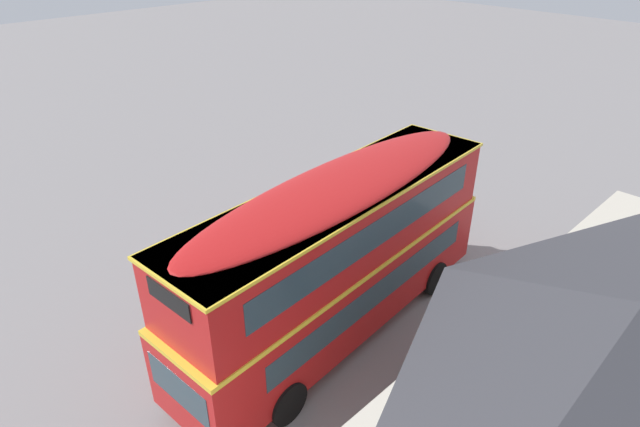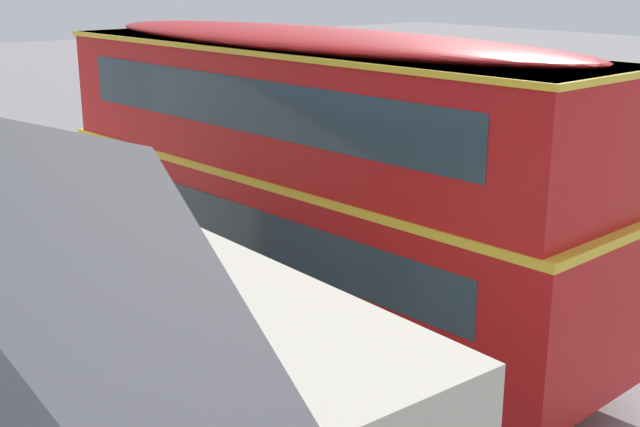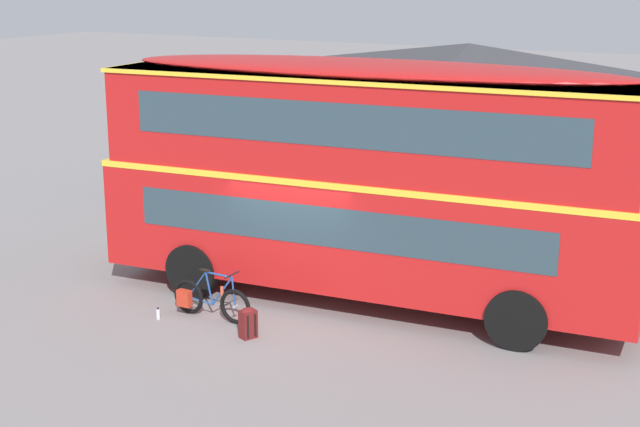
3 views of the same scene
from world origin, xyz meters
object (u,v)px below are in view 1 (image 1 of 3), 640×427
object	(u,v)px
backpack_on_ground	(300,266)
water_bottle_clear_plastic	(341,247)
kerb_bollard	(376,193)
touring_bicycle	(335,256)
double_decker_bus	(339,251)

from	to	relation	value
backpack_on_ground	water_bottle_clear_plastic	world-z (taller)	backpack_on_ground
kerb_bollard	touring_bicycle	bearing A→B (deg)	23.94
double_decker_bus	backpack_on_ground	xyz separation A→B (m)	(-1.01, -2.75, -2.35)
double_decker_bus	kerb_bollard	distance (m)	8.14
double_decker_bus	water_bottle_clear_plastic	distance (m)	4.83
double_decker_bus	touring_bicycle	world-z (taller)	double_decker_bus
backpack_on_ground	kerb_bollard	size ratio (longest dim) A/B	0.59
double_decker_bus	backpack_on_ground	bearing A→B (deg)	-110.17
double_decker_bus	kerb_bollard	bearing A→B (deg)	-147.22
touring_bicycle	water_bottle_clear_plastic	bearing A→B (deg)	-148.10
water_bottle_clear_plastic	kerb_bollard	bearing A→B (deg)	-158.01
double_decker_bus	kerb_bollard	world-z (taller)	double_decker_bus
double_decker_bus	water_bottle_clear_plastic	size ratio (longest dim) A/B	47.74
touring_bicycle	water_bottle_clear_plastic	distance (m)	0.99
backpack_on_ground	kerb_bollard	bearing A→B (deg)	-164.94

